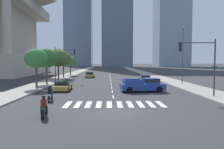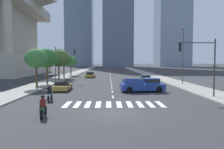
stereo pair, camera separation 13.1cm
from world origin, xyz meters
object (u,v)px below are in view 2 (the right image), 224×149
object	(u,v)px
motorcycle_trailing	(50,95)
street_lamp_east	(183,51)
sedan_green_0	(146,79)
sedan_gold_2	(63,86)
pickup_truck	(144,85)
street_tree_third	(59,58)
traffic_signal_near	(201,57)
street_tree_fifth	(71,61)
motorcycle_lead	(43,108)
sedan_gold_1	(90,75)
traffic_signal_far	(63,58)
street_tree_fourth	(64,59)
street_tree_nearest	(36,59)
street_tree_second	(47,58)

from	to	relation	value
motorcycle_trailing	street_lamp_east	distance (m)	23.09
sedan_green_0	sedan_gold_2	xyz separation A→B (m)	(-12.63, -10.76, -0.05)
pickup_truck	street_tree_third	world-z (taller)	street_tree_third
motorcycle_trailing	sedan_gold_2	world-z (taller)	motorcycle_trailing
traffic_signal_near	street_tree_fifth	bearing A→B (deg)	-61.40
motorcycle_lead	pickup_truck	xyz separation A→B (m)	(8.79, 12.06, 0.23)
sedan_gold_2	traffic_signal_near	size ratio (longest dim) A/B	0.77
sedan_gold_1	traffic_signal_far	size ratio (longest dim) A/B	0.75
sedan_gold_2	traffic_signal_far	bearing A→B (deg)	9.47
street_lamp_east	street_tree_third	world-z (taller)	street_lamp_east
street_tree_fourth	street_tree_nearest	bearing A→B (deg)	-90.00
street_tree_fourth	street_lamp_east	bearing A→B (deg)	-31.86
motorcycle_trailing	sedan_gold_2	xyz separation A→B (m)	(-0.39, 7.56, -0.03)
motorcycle_lead	traffic_signal_far	bearing A→B (deg)	0.09
street_tree_second	street_tree_fifth	bearing A→B (deg)	90.00
sedan_gold_2	street_lamp_east	distance (m)	19.70
street_tree_fourth	sedan_green_0	bearing A→B (deg)	-29.93
street_tree_nearest	street_tree_fifth	bearing A→B (deg)	90.00
sedan_gold_1	traffic_signal_far	distance (m)	12.67
sedan_gold_2	traffic_signal_near	world-z (taller)	traffic_signal_near
sedan_gold_1	sedan_gold_2	bearing A→B (deg)	-179.89
pickup_truck	sedan_green_0	xyz separation A→B (m)	(2.28, 12.21, -0.21)
sedan_green_0	sedan_gold_1	distance (m)	16.17
street_tree_fifth	street_lamp_east	bearing A→B (deg)	-45.88
street_lamp_east	street_tree_fourth	bearing A→B (deg)	148.14
street_tree_second	street_tree_fourth	distance (m)	13.23
pickup_truck	street_tree_fourth	size ratio (longest dim) A/B	0.98
motorcycle_trailing	pickup_truck	world-z (taller)	pickup_truck
street_tree_nearest	sedan_gold_1	bearing A→B (deg)	74.56
street_lamp_east	street_tree_nearest	bearing A→B (deg)	-167.94
sedan_green_0	street_lamp_east	distance (m)	8.15
traffic_signal_far	street_tree_second	size ratio (longest dim) A/B	1.09
motorcycle_trailing	street_tree_second	distance (m)	15.76
traffic_signal_near	traffic_signal_far	xyz separation A→B (m)	(-17.59, 17.31, 0.22)
motorcycle_lead	pickup_truck	size ratio (longest dim) A/B	0.37
traffic_signal_far	street_lamp_east	distance (m)	20.71
traffic_signal_far	street_tree_second	xyz separation A→B (m)	(-1.72, -4.10, -0.09)
motorcycle_lead	street_tree_second	bearing A→B (deg)	6.36
motorcycle_lead	street_tree_nearest	bearing A→B (deg)	10.95
sedan_green_0	street_lamp_east	world-z (taller)	street_lamp_east
sedan_green_0	sedan_gold_1	size ratio (longest dim) A/B	0.95
sedan_gold_2	traffic_signal_far	distance (m)	12.06
sedan_green_0	traffic_signal_far	size ratio (longest dim) A/B	0.71
street_tree_fourth	traffic_signal_near	bearing A→B (deg)	-53.86
traffic_signal_near	street_tree_third	size ratio (longest dim) A/B	0.97
motorcycle_lead	street_tree_fifth	bearing A→B (deg)	-1.35
traffic_signal_far	street_tree_third	bearing A→B (deg)	112.02
traffic_signal_far	sedan_green_0	bearing A→B (deg)	-1.75
pickup_truck	traffic_signal_far	bearing A→B (deg)	128.59
motorcycle_trailing	traffic_signal_far	world-z (taller)	traffic_signal_far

